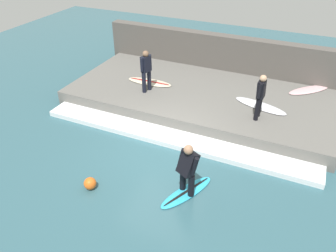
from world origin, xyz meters
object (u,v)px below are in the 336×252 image
surfer_riding (188,167)px  surfer_waiting_near (260,95)px  surfboard_waiting_near (260,106)px  surfer_waiting_far (146,69)px  surfboard_spare (309,90)px  surfboard_riding (187,192)px  surfboard_waiting_far (150,82)px  marker_buoy (90,183)px

surfer_riding → surfer_waiting_near: (3.60, -1.01, 0.50)m
surfboard_waiting_near → surfer_waiting_far: (-0.53, 4.10, 0.84)m
surfer_riding → surfboard_spare: size_ratio=0.92×
surfer_waiting_near → surfboard_spare: size_ratio=0.93×
surfboard_riding → surfboard_waiting_far: bearing=36.6°
surfboard_riding → surfer_riding: (0.00, 0.00, 0.85)m
surfboard_spare → marker_buoy: (-7.19, 4.81, -0.41)m
surfboard_waiting_near → surfer_waiting_far: 4.22m
surfer_riding → surfboard_riding: bearing=180.0°
surfer_riding → surfboard_waiting_far: surfer_riding is taller
surfer_riding → surfboard_spare: 6.78m
surfboard_spare → marker_buoy: size_ratio=4.89×
surfer_riding → surfer_waiting_far: bearing=39.0°
surfboard_waiting_far → surfboard_riding: bearing=-143.4°
surfboard_riding → surfboard_waiting_far: 5.62m
surfer_waiting_near → surfer_riding: bearing=164.3°
marker_buoy → surfer_waiting_near: bearing=-37.4°
surfboard_waiting_near → surfboard_waiting_far: bearing=88.4°
surfboard_riding → surfboard_waiting_near: surfboard_waiting_near is taller
surfer_waiting_far → surfboard_spare: (2.49, -5.53, -0.84)m
surfboard_riding → surfer_waiting_near: bearing=-15.7°
surfer_riding → surfboard_waiting_far: bearing=36.6°
surfer_riding → surfer_waiting_near: 3.77m
surfer_waiting_near → surfboard_waiting_near: (0.78, 0.03, -0.81)m
surfboard_riding → surfboard_waiting_near: 4.52m
surfboard_spare → marker_buoy: 8.66m
surfer_waiting_far → surfboard_spare: surfer_waiting_far is taller
surfer_riding → marker_buoy: size_ratio=4.49×
surfer_waiting_far → surfboard_waiting_far: 1.09m
surfboard_riding → surfboard_spare: surfboard_spare is taller
surfer_riding → surfboard_waiting_far: (4.49, 3.33, -0.31)m
surfer_riding → surfer_waiting_far: surfer_waiting_far is taller
surfboard_waiting_near → surfboard_spare: bearing=-36.2°
surfboard_waiting_near → surfer_waiting_far: size_ratio=1.26×
surfer_riding → surfer_waiting_near: bearing=-15.7°
surfboard_waiting_near → surfer_waiting_near: bearing=-177.9°
surfboard_spare → marker_buoy: surfboard_spare is taller
surfer_waiting_near → surfboard_spare: (2.73, -1.40, -0.81)m
surfer_riding → surfboard_spare: surfer_riding is taller
surfer_waiting_near → marker_buoy: (-4.46, 3.41, -1.22)m
surfer_riding → surfboard_waiting_near: 4.50m
surfer_riding → surfboard_waiting_near: bearing=-12.7°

